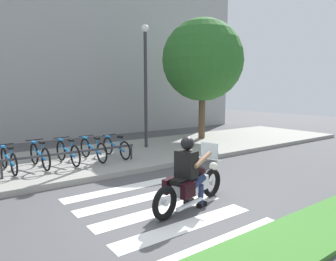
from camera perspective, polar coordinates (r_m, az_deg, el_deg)
ground_plane at (r=6.16m, az=0.06°, el=-14.40°), size 48.00×48.00×0.00m
grass_median at (r=4.72m, az=17.39°, el=-21.48°), size 24.00×1.10×0.08m
sidewalk at (r=10.19m, az=-15.94°, el=-5.39°), size 24.00×4.40×0.15m
crosswalk_stripe_0 at (r=4.94m, az=9.82°, el=-20.26°), size 2.80×0.40×0.01m
crosswalk_stripe_1 at (r=5.47m, az=3.51°, el=-17.31°), size 2.80×0.40×0.01m
crosswalk_stripe_2 at (r=6.05m, az=-1.48°, el=-14.77°), size 2.80×0.40×0.01m
crosswalk_stripe_3 at (r=6.68m, az=-5.48°, el=-12.60°), size 2.80×0.40×0.01m
crosswalk_stripe_4 at (r=7.35m, az=-8.72°, el=-10.78°), size 2.80×0.40×0.01m
motorcycle at (r=6.11m, az=4.35°, el=-10.07°), size 2.15×0.86×1.21m
rider at (r=5.95m, az=3.91°, el=-6.90°), size 0.71×0.64×1.43m
bicycle_0 at (r=9.07m, az=-27.65°, el=-4.91°), size 0.48×1.59×0.72m
bicycle_1 at (r=9.20m, az=-22.86°, el=-4.34°), size 0.48×1.59×0.77m
bicycle_2 at (r=9.41m, az=-18.24°, el=-3.90°), size 0.48×1.66×0.76m
bicycle_3 at (r=9.67m, az=-13.84°, el=-3.47°), size 0.48×1.70×0.75m
bicycle_4 at (r=9.98m, az=-9.71°, el=-3.09°), size 0.48×1.63×0.72m
bike_rack at (r=8.88m, az=-17.15°, el=-4.08°), size 3.71×0.07×0.49m
street_lamp at (r=11.50m, az=-4.23°, el=10.02°), size 0.28×0.28×4.67m
tree_near_rack at (r=13.82m, az=6.50°, el=12.91°), size 3.59×3.59×5.41m
building_backdrop at (r=15.53m, az=-24.02°, el=13.52°), size 24.00×1.20×8.19m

